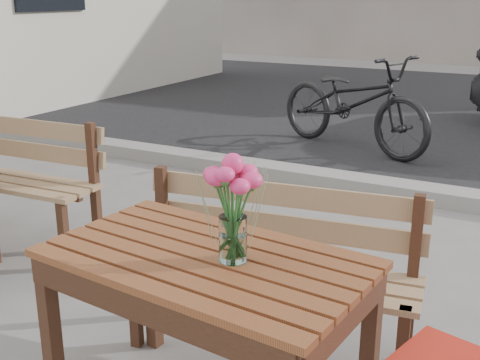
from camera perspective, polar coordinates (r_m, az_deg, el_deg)
The scene contains 6 objects.
street at distance 6.83m, azimuth 18.96°, elevation 3.69°, with size 30.00×8.12×0.12m.
main_table at distance 2.12m, azimuth -3.28°, elevation -9.84°, with size 1.16×0.75×0.68m.
main_bench at distance 2.63m, azimuth 3.33°, elevation -6.47°, with size 1.31×0.54×0.79m.
main_vase at distance 1.94m, azimuth -0.69°, elevation -1.47°, with size 0.20×0.20×0.37m.
second_bench at distance 4.07m, azimuth -21.05°, elevation 1.45°, with size 1.35×0.46×0.83m.
bicycle at distance 6.18m, azimuth 10.67°, elevation 7.29°, with size 0.64×1.85×0.97m, color black.
Camera 1 is at (0.99, -1.52, 1.54)m, focal length 45.00 mm.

